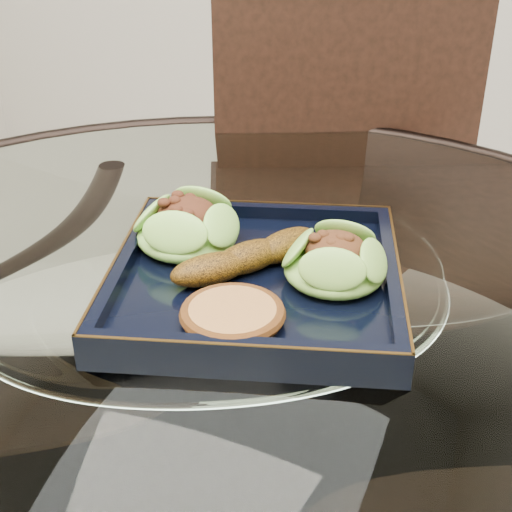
% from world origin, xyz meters
% --- Properties ---
extents(dining_table, '(1.13, 1.13, 0.77)m').
position_xyz_m(dining_table, '(-0.00, -0.00, 0.60)').
color(dining_table, white).
rests_on(dining_table, ground).
extents(dining_chair, '(0.57, 0.57, 1.00)m').
position_xyz_m(dining_chair, '(0.03, 0.43, 0.56)').
color(dining_chair, '#321910').
rests_on(dining_chair, ground).
extents(navy_plate, '(0.34, 0.34, 0.02)m').
position_xyz_m(navy_plate, '(0.03, 0.04, 0.77)').
color(navy_plate, black).
rests_on(navy_plate, dining_table).
extents(lettuce_wrap_left, '(0.13, 0.13, 0.04)m').
position_xyz_m(lettuce_wrap_left, '(-0.05, 0.07, 0.80)').
color(lettuce_wrap_left, '#5DA32F').
rests_on(lettuce_wrap_left, navy_plate).
extents(lettuce_wrap_right, '(0.12, 0.12, 0.03)m').
position_xyz_m(lettuce_wrap_right, '(0.10, 0.06, 0.80)').
color(lettuce_wrap_right, '#55A02E').
rests_on(lettuce_wrap_right, navy_plate).
extents(roasted_plantain, '(0.12, 0.15, 0.03)m').
position_xyz_m(roasted_plantain, '(0.02, 0.05, 0.80)').
color(roasted_plantain, '#69410B').
rests_on(roasted_plantain, navy_plate).
extents(crumb_patty, '(0.10, 0.10, 0.01)m').
position_xyz_m(crumb_patty, '(0.04, -0.04, 0.79)').
color(crumb_patty, '#B97C3D').
rests_on(crumb_patty, navy_plate).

